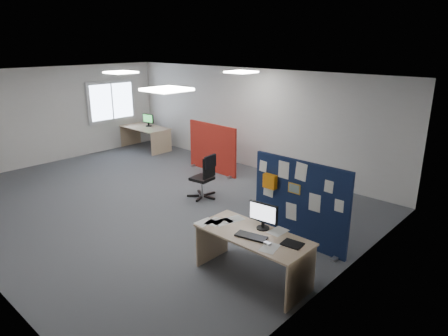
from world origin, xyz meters
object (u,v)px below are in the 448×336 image
Objects in this scene: navy_divider at (298,203)px; main_desk at (255,243)px; red_divider at (212,148)px; second_desk at (146,132)px; monitor_main at (263,215)px; office_chair at (205,174)px; monitor_second at (148,120)px.

navy_divider is 1.36m from main_desk.
red_divider is 1.01× the size of second_desk.
navy_divider is 3.94× the size of monitor_main.
red_divider is 1.96m from office_chair.
monitor_main is at bearing 88.56° from main_desk.
navy_divider is 1.04× the size of red_divider.
monitor_second is 4.87m from office_chair.
second_desk is at bearing -105.05° from monitor_second.
monitor_main reaches higher than second_desk.
main_desk is 1.70× the size of office_chair.
office_chair is at bearing 147.99° from main_desk.
monitor_main is 5.05m from red_divider.
office_chair is (4.50, -1.75, 0.01)m from second_desk.
office_chair reaches higher than second_desk.
second_desk is 3.90× the size of monitor_second.
monitor_second reaches higher than office_chair.
main_desk is (0.12, -1.34, -0.20)m from navy_divider.
navy_divider is 7.45m from second_desk.
second_desk is at bearing 148.60° from monitor_main.
office_chair reaches higher than main_desk.
office_chair is at bearing -47.49° from red_divider.
red_divider reaches higher than monitor_second.
main_desk is at bearing -25.54° from second_desk.
office_chair is at bearing -21.19° from second_desk.
second_desk is at bearing 151.73° from office_chair.
main_desk is 3.70× the size of monitor_main.
navy_divider is at bearing -23.31° from red_divider.
navy_divider reaches higher than main_desk.
office_chair is (4.49, -1.85, -0.38)m from monitor_second.
navy_divider is 1.18m from monitor_main.
monitor_second is at bearing 162.54° from navy_divider.
monitor_main reaches higher than main_desk.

